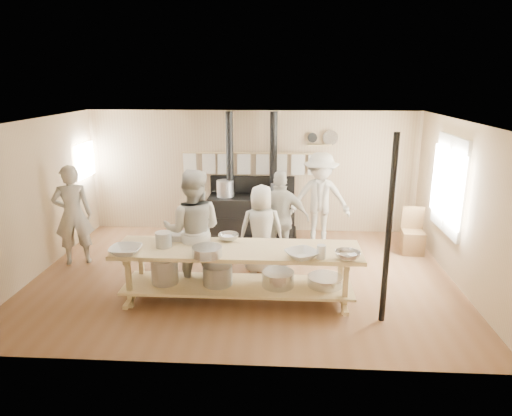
# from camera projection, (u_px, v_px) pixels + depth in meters

# --- Properties ---
(ground) EXTENTS (7.00, 7.00, 0.00)m
(ground) POSITION_uv_depth(u_px,v_px,m) (243.00, 276.00, 7.76)
(ground) COLOR brown
(ground) RESTS_ON ground
(room_shell) EXTENTS (7.00, 7.00, 7.00)m
(room_shell) POSITION_uv_depth(u_px,v_px,m) (242.00, 183.00, 7.31)
(room_shell) COLOR tan
(room_shell) RESTS_ON ground
(window_right) EXTENTS (0.09, 1.50, 1.65)m
(window_right) POSITION_uv_depth(u_px,v_px,m) (449.00, 185.00, 7.73)
(window_right) COLOR beige
(window_right) RESTS_ON ground
(left_opening) EXTENTS (0.00, 0.90, 0.90)m
(left_opening) POSITION_uv_depth(u_px,v_px,m) (85.00, 160.00, 9.44)
(left_opening) COLOR white
(left_opening) RESTS_ON ground
(stove) EXTENTS (1.90, 0.75, 2.60)m
(stove) POSITION_uv_depth(u_px,v_px,m) (251.00, 212.00, 9.65)
(stove) COLOR black
(stove) RESTS_ON ground
(towel_rail) EXTENTS (3.00, 0.04, 0.47)m
(towel_rail) POSITION_uv_depth(u_px,v_px,m) (252.00, 161.00, 9.64)
(towel_rail) COLOR tan
(towel_rail) RESTS_ON ground
(back_wall_shelf) EXTENTS (0.63, 0.14, 0.32)m
(back_wall_shelf) POSITION_uv_depth(u_px,v_px,m) (323.00, 140.00, 9.46)
(back_wall_shelf) COLOR tan
(back_wall_shelf) RESTS_ON ground
(prep_table) EXTENTS (3.60, 0.90, 0.85)m
(prep_table) POSITION_uv_depth(u_px,v_px,m) (237.00, 269.00, 6.75)
(prep_table) COLOR tan
(prep_table) RESTS_ON ground
(support_post) EXTENTS (0.08, 0.08, 2.60)m
(support_post) POSITION_uv_depth(u_px,v_px,m) (389.00, 232.00, 5.99)
(support_post) COLOR black
(support_post) RESTS_ON ground
(cook_far_left) EXTENTS (0.77, 0.64, 1.81)m
(cook_far_left) POSITION_uv_depth(u_px,v_px,m) (73.00, 215.00, 8.08)
(cook_far_left) COLOR #B4B09F
(cook_far_left) RESTS_ON ground
(cook_left) EXTENTS (0.96, 0.76, 1.93)m
(cook_left) POSITION_uv_depth(u_px,v_px,m) (193.00, 231.00, 7.06)
(cook_left) COLOR #B4B09F
(cook_left) RESTS_ON ground
(cook_center) EXTENTS (0.79, 0.55, 1.54)m
(cook_center) POSITION_uv_depth(u_px,v_px,m) (261.00, 229.00, 7.74)
(cook_center) COLOR #B4B09F
(cook_center) RESTS_ON ground
(cook_right) EXTENTS (1.01, 0.43, 1.71)m
(cook_right) POSITION_uv_depth(u_px,v_px,m) (281.00, 219.00, 8.03)
(cook_right) COLOR #B4B09F
(cook_right) RESTS_ON ground
(cook_by_window) EXTENTS (1.23, 0.74, 1.86)m
(cook_by_window) POSITION_uv_depth(u_px,v_px,m) (320.00, 199.00, 9.05)
(cook_by_window) COLOR #B4B09F
(cook_by_window) RESTS_ON ground
(chair) EXTENTS (0.44, 0.44, 0.87)m
(chair) POSITION_uv_depth(u_px,v_px,m) (412.00, 240.00, 8.73)
(chair) COLOR brown
(chair) RESTS_ON ground
(bowl_white_a) EXTENTS (0.45, 0.45, 0.11)m
(bowl_white_a) POSITION_uv_depth(u_px,v_px,m) (126.00, 250.00, 6.42)
(bowl_white_a) COLOR silver
(bowl_white_a) RESTS_ON prep_table
(bowl_steel_a) EXTENTS (0.41, 0.41, 0.10)m
(bowl_steel_a) POSITION_uv_depth(u_px,v_px,m) (228.00, 237.00, 6.98)
(bowl_steel_a) COLOR silver
(bowl_steel_a) RESTS_ON prep_table
(bowl_white_b) EXTENTS (0.60, 0.60, 0.11)m
(bowl_white_b) POSITION_uv_depth(u_px,v_px,m) (302.00, 254.00, 6.28)
(bowl_white_b) COLOR silver
(bowl_white_b) RESTS_ON prep_table
(bowl_steel_b) EXTENTS (0.46, 0.46, 0.11)m
(bowl_steel_b) POSITION_uv_depth(u_px,v_px,m) (347.00, 255.00, 6.24)
(bowl_steel_b) COLOR silver
(bowl_steel_b) RESTS_ON prep_table
(roasting_pan) EXTENTS (0.44, 0.31, 0.09)m
(roasting_pan) POSITION_uv_depth(u_px,v_px,m) (177.00, 236.00, 7.02)
(roasting_pan) COLOR #B2B2B7
(roasting_pan) RESTS_ON prep_table
(mixing_bowl_large) EXTENTS (0.50, 0.50, 0.13)m
(mixing_bowl_large) POSITION_uv_depth(u_px,v_px,m) (207.00, 251.00, 6.35)
(mixing_bowl_large) COLOR silver
(mixing_bowl_large) RESTS_ON prep_table
(bucket_galv) EXTENTS (0.31, 0.31, 0.22)m
(bucket_galv) POSITION_uv_depth(u_px,v_px,m) (164.00, 240.00, 6.69)
(bucket_galv) COLOR gray
(bucket_galv) RESTS_ON prep_table
(deep_bowl_enamel) EXTENTS (0.37, 0.37, 0.20)m
(deep_bowl_enamel) POSITION_uv_depth(u_px,v_px,m) (198.00, 233.00, 6.99)
(deep_bowl_enamel) COLOR silver
(deep_bowl_enamel) RESTS_ON prep_table
(pitcher) EXTENTS (0.15, 0.15, 0.19)m
(pitcher) POSITION_uv_depth(u_px,v_px,m) (321.00, 252.00, 6.25)
(pitcher) COLOR silver
(pitcher) RESTS_ON prep_table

